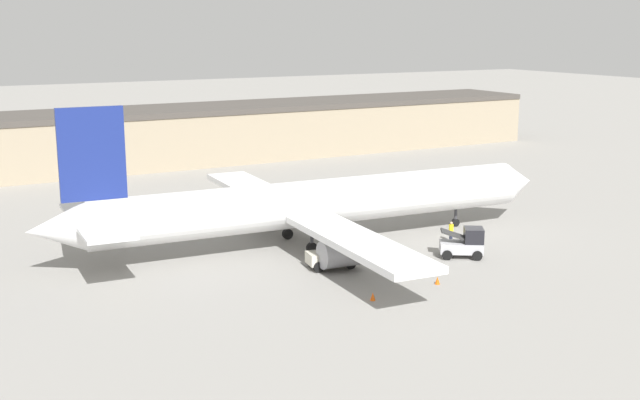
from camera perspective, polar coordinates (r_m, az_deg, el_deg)
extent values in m
plane|color=gray|center=(66.46, 0.00, -3.11)|extent=(400.00, 400.00, 0.00)
cube|color=gray|center=(110.30, -5.16, 4.76)|extent=(86.66, 12.11, 6.55)
cube|color=#47423D|center=(109.89, -5.20, 6.64)|extent=(86.66, 12.35, 0.70)
cylinder|color=silver|center=(65.62, 0.00, -0.16)|extent=(37.64, 5.99, 3.76)
cone|color=silver|center=(76.37, 13.85, 1.26)|extent=(3.22, 3.86, 3.68)
cone|color=silver|center=(59.93, -18.28, -2.00)|extent=(4.34, 3.81, 3.57)
cube|color=silver|center=(74.15, -4.68, 0.73)|extent=(4.87, 16.69, 0.50)
cube|color=silver|center=(56.18, 2.72, -3.01)|extent=(4.87, 16.69, 0.50)
cylinder|color=#939399|center=(72.20, -3.96, -0.73)|extent=(3.37, 2.25, 2.06)
cylinder|color=#939399|center=(58.68, 1.57, -3.78)|extent=(3.37, 2.25, 2.06)
cube|color=navy|center=(59.30, -15.92, 3.16)|extent=(4.70, 0.64, 6.70)
cube|color=silver|center=(64.20, -16.30, -0.60)|extent=(3.65, 4.70, 0.24)
cube|color=silver|center=(56.26, -14.90, -2.31)|extent=(3.65, 4.70, 0.24)
cylinder|color=#38383D|center=(72.91, 9.62, -1.24)|extent=(0.28, 0.28, 1.62)
cylinder|color=black|center=(73.02, 9.61, -1.59)|extent=(0.72, 0.39, 0.70)
cylinder|color=#38383D|center=(63.35, -0.58, -3.12)|extent=(0.28, 0.28, 1.62)
cylinder|color=black|center=(63.44, -0.58, -3.44)|extent=(0.92, 0.40, 0.90)
cylinder|color=#38383D|center=(67.66, -2.33, -2.13)|extent=(0.28, 0.28, 1.62)
cylinder|color=black|center=(67.75, -2.32, -2.42)|extent=(0.92, 0.40, 0.90)
cylinder|color=#1E2338|center=(67.79, 9.29, -2.60)|extent=(0.28, 0.28, 0.83)
cylinder|color=yellow|center=(67.60, 9.31, -2.00)|extent=(0.38, 0.38, 0.65)
sphere|color=tan|center=(67.50, 9.33, -1.63)|extent=(0.24, 0.24, 0.24)
cube|color=beige|center=(59.70, 0.78, -4.07)|extent=(3.78, 2.13, 0.87)
cube|color=black|center=(59.76, 1.68, -3.00)|extent=(1.78, 1.66, 1.24)
cylinder|color=black|center=(59.55, 2.18, -4.55)|extent=(0.84, 0.40, 0.80)
cylinder|color=black|center=(60.97, 1.62, -4.15)|extent=(0.84, 0.40, 0.80)
cylinder|color=black|center=(58.70, -0.09, -4.80)|extent=(0.84, 0.40, 0.80)
cylinder|color=black|center=(60.13, -0.61, -4.38)|extent=(0.84, 0.40, 0.80)
cube|color=#B2B2B7|center=(63.42, 10.01, -3.32)|extent=(3.75, 3.32, 0.80)
cube|color=black|center=(63.27, 10.87, -2.48)|extent=(2.11, 2.16, 1.15)
cube|color=#333333|center=(63.10, 9.51, -2.44)|extent=(2.41, 2.18, 0.78)
cylinder|color=black|center=(62.79, 11.12, -3.91)|extent=(0.80, 0.65, 0.77)
cylinder|color=black|center=(64.53, 10.94, -3.46)|extent=(0.80, 0.65, 0.77)
cylinder|color=black|center=(62.55, 9.03, -3.89)|extent=(0.80, 0.65, 0.77)
cylinder|color=black|center=(64.29, 8.89, -3.44)|extent=(0.80, 0.65, 0.77)
cone|color=#EF590F|center=(53.06, 3.78, -6.86)|extent=(0.36, 0.36, 0.55)
cone|color=#EF590F|center=(56.74, 8.35, -5.68)|extent=(0.36, 0.36, 0.55)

